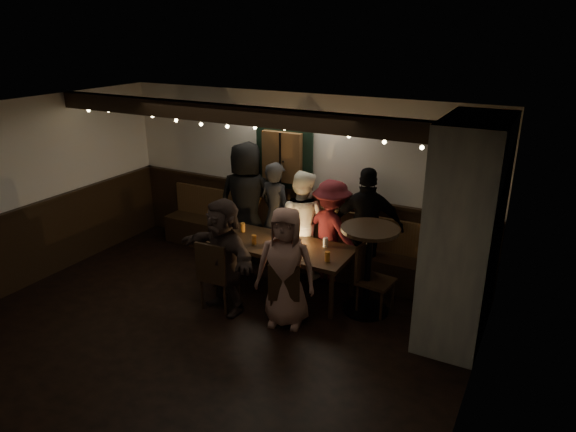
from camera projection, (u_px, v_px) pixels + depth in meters
The scene contains 13 objects.
room at pixel (333, 228), 6.54m from camera, with size 6.02×5.01×2.62m.
dining_table at pixel (281, 248), 7.01m from camera, with size 1.97×0.84×0.85m.
chair_near_left at pixel (216, 271), 6.59m from camera, with size 0.45×0.45×0.95m.
chair_near_right at pixel (285, 289), 6.26m from camera, with size 0.50×0.50×0.84m.
chair_end at pixel (370, 273), 6.57m from camera, with size 0.47×0.47×0.93m.
high_top at pixel (368, 259), 6.46m from camera, with size 0.73×0.73×1.16m.
person_a at pixel (247, 202), 7.96m from camera, with size 0.91×0.60×1.87m, color black.
person_b at pixel (276, 214), 7.80m from camera, with size 0.59×0.39×1.62m, color black.
person_c at pixel (302, 223), 7.49m from camera, with size 0.77×0.60×1.59m, color white.
person_d at pixel (331, 231), 7.31m from camera, with size 0.97×0.56×1.51m, color #4E141A.
person_e at pixel (367, 228), 7.14m from camera, with size 1.01×0.42×1.72m, color black.
person_f at pixel (224, 256), 6.51m from camera, with size 1.41×0.45×1.52m, color black.
person_g at pixel (286, 267), 6.19m from camera, with size 0.74×0.48×1.52m, color #8E655A.
Camera 1 is at (3.42, -4.21, 3.50)m, focal length 32.00 mm.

